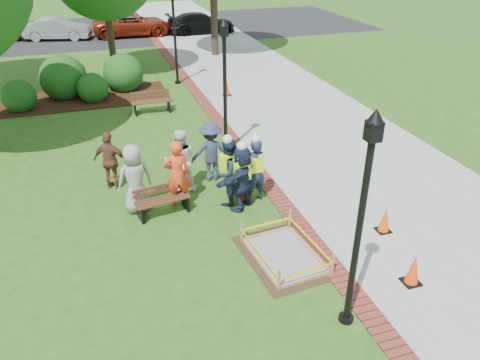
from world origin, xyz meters
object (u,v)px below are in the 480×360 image
object	(u,v)px
hivis_worker_c	(228,170)
wet_concrete_pad	(285,248)
cone_front	(413,270)
hivis_worker_b	(255,169)
hivis_worker_a	(242,176)
bench_near	(163,206)
lamp_near	(362,210)

from	to	relation	value
hivis_worker_c	wet_concrete_pad	bearing A→B (deg)	-78.79
wet_concrete_pad	hivis_worker_c	world-z (taller)	hivis_worker_c
cone_front	hivis_worker_b	world-z (taller)	hivis_worker_b
hivis_worker_a	wet_concrete_pad	bearing A→B (deg)	-83.74
hivis_worker_a	hivis_worker_c	bearing A→B (deg)	128.87
bench_near	hivis_worker_b	size ratio (longest dim) A/B	0.76
wet_concrete_pad	cone_front	xyz separation A→B (m)	(2.18, -1.67, 0.11)
cone_front	hivis_worker_c	bearing A→B (deg)	122.02
cone_front	hivis_worker_a	size ratio (longest dim) A/B	0.38
cone_front	hivis_worker_c	size ratio (longest dim) A/B	0.36
wet_concrete_pad	lamp_near	size ratio (longest dim) A/B	0.57
wet_concrete_pad	hivis_worker_b	xyz separation A→B (m)	(0.19, 2.58, 0.72)
wet_concrete_pad	cone_front	distance (m)	2.74
wet_concrete_pad	hivis_worker_a	distance (m)	2.44
lamp_near	hivis_worker_b	xyz separation A→B (m)	(-0.16, 4.75, -1.52)
wet_concrete_pad	lamp_near	bearing A→B (deg)	-80.76
wet_concrete_pad	hivis_worker_c	bearing A→B (deg)	101.21
lamp_near	hivis_worker_b	distance (m)	4.99
cone_front	lamp_near	xyz separation A→B (m)	(-1.82, -0.50, 2.13)
hivis_worker_a	hivis_worker_c	distance (m)	0.43
cone_front	lamp_near	world-z (taller)	lamp_near
cone_front	hivis_worker_b	size ratio (longest dim) A/B	0.37
hivis_worker_b	hivis_worker_c	distance (m)	0.72
lamp_near	hivis_worker_b	bearing A→B (deg)	91.96
wet_concrete_pad	hivis_worker_a	size ratio (longest dim) A/B	1.27
wet_concrete_pad	hivis_worker_a	world-z (taller)	hivis_worker_a
wet_concrete_pad	hivis_worker_b	bearing A→B (deg)	85.78
wet_concrete_pad	hivis_worker_c	xyz separation A→B (m)	(-0.53, 2.65, 0.75)
wet_concrete_pad	hivis_worker_a	bearing A→B (deg)	96.26
cone_front	hivis_worker_b	bearing A→B (deg)	115.07
bench_near	hivis_worker_c	world-z (taller)	hivis_worker_c
lamp_near	wet_concrete_pad	bearing A→B (deg)	99.24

